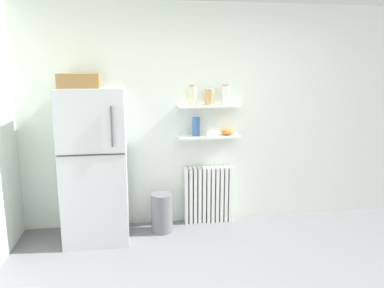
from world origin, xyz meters
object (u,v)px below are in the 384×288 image
trash_bin (162,213)px  radiator (208,195)px  shelf_bowl (228,132)px  refrigerator (95,162)px  storage_jar_2 (226,95)px  storage_jar_1 (209,97)px  storage_jar_0 (193,95)px  vase (196,127)px

trash_bin → radiator: bearing=19.1°
shelf_bowl → trash_bin: 1.22m
refrigerator → storage_jar_2: 1.66m
storage_jar_1 → trash_bin: bearing=-163.6°
radiator → storage_jar_0: 1.23m
storage_jar_0 → storage_jar_2: size_ratio=0.99×
refrigerator → storage_jar_1: 1.48m
storage_jar_0 → vase: 0.37m
trash_bin → storage_jar_1: bearing=16.4°
storage_jar_0 → radiator: bearing=8.8°
storage_jar_0 → vase: storage_jar_0 is taller
trash_bin → shelf_bowl: bearing=12.0°
refrigerator → shelf_bowl: size_ratio=11.10×
storage_jar_1 → shelf_bowl: size_ratio=1.12×
refrigerator → trash_bin: size_ratio=4.00×
radiator → trash_bin: (-0.58, -0.20, -0.12)m
radiator → shelf_bowl: size_ratio=4.23×
storage_jar_2 → vase: size_ratio=1.07×
shelf_bowl → storage_jar_1: bearing=180.0°
shelf_bowl → trash_bin: shelf_bowl is taller
shelf_bowl → radiator: bearing=172.4°
storage_jar_0 → storage_jar_1: storage_jar_0 is taller
radiator → storage_jar_1: storage_jar_1 is taller
vase → shelf_bowl: vase is taller
storage_jar_1 → storage_jar_2: 0.20m
storage_jar_2 → radiator: bearing=171.2°
storage_jar_1 → shelf_bowl: 0.47m
storage_jar_1 → trash_bin: size_ratio=0.40×
radiator → vase: size_ratio=3.18×
vase → trash_bin: 1.07m
storage_jar_0 → trash_bin: 1.40m
shelf_bowl → storage_jar_2: bearing=180.0°
radiator → trash_bin: 0.63m
storage_jar_2 → vase: bearing=180.0°
refrigerator → radiator: size_ratio=2.62×
radiator → storage_jar_2: bearing=-8.8°
vase → shelf_bowl: 0.39m
radiator → vase: bearing=-169.0°
radiator → trash_bin: size_ratio=1.52×
radiator → trash_bin: bearing=-160.9°
vase → trash_bin: bearing=-158.1°
storage_jar_1 → radiator: bearing=90.0°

